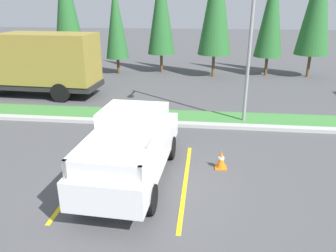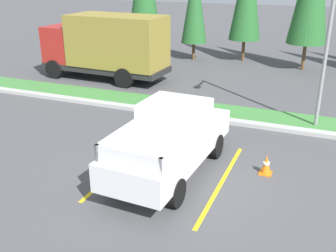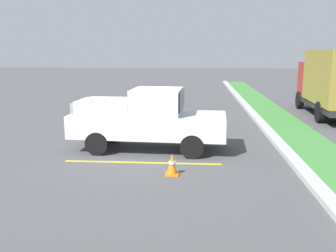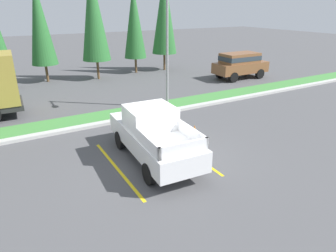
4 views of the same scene
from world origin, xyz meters
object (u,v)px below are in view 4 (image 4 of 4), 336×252
object	(u,v)px
street_light	(169,33)
cypress_tree_far_right	(164,13)
traffic_cone	(194,131)
suv_distant	(240,64)
cypress_tree_rightmost	(134,22)
cypress_tree_right_inner	(93,14)
pickup_truck_main	(153,135)
cypress_tree_center	(39,23)

from	to	relation	value
street_light	cypress_tree_far_right	distance (m)	11.49
traffic_cone	suv_distant	bearing A→B (deg)	39.03
cypress_tree_rightmost	street_light	bearing A→B (deg)	-103.70
cypress_tree_right_inner	cypress_tree_rightmost	distance (m)	3.91
pickup_truck_main	cypress_tree_rightmost	distance (m)	17.13
suv_distant	cypress_tree_center	world-z (taller)	cypress_tree_center
pickup_truck_main	cypress_tree_center	size ratio (longest dim) A/B	0.70
suv_distant	traffic_cone	xyz separation A→B (m)	(-10.12, -8.21, -0.95)
pickup_truck_main	suv_distant	world-z (taller)	same
pickup_truck_main	street_light	distance (m)	7.25
suv_distant	cypress_tree_far_right	xyz separation A→B (m)	(-3.62, 6.31, 3.84)
cypress_tree_right_inner	cypress_tree_far_right	distance (m)	6.65
cypress_tree_rightmost	traffic_cone	distance (m)	15.66
street_light	traffic_cone	distance (m)	6.03
cypress_tree_center	cypress_tree_rightmost	world-z (taller)	cypress_tree_center
suv_distant	traffic_cone	distance (m)	13.06
cypress_tree_right_inner	traffic_cone	xyz separation A→B (m)	(0.11, -13.86, -4.81)
traffic_cone	cypress_tree_center	bearing A→B (deg)	104.73
street_light	cypress_tree_far_right	size ratio (longest dim) A/B	0.86
suv_distant	cypress_tree_center	bearing A→B (deg)	154.29
cypress_tree_right_inner	traffic_cone	distance (m)	14.67
cypress_tree_far_right	cypress_tree_rightmost	bearing A→B (deg)	176.71
street_light	cypress_tree_rightmost	size ratio (longest dim) A/B	1.00
cypress_tree_rightmost	cypress_tree_far_right	xyz separation A→B (m)	(2.86, -0.16, 0.70)
suv_distant	traffic_cone	world-z (taller)	suv_distant
pickup_truck_main	cypress_tree_rightmost	bearing A→B (deg)	68.18
street_light	cypress_tree_rightmost	world-z (taller)	cypress_tree_rightmost
street_light	pickup_truck_main	bearing A→B (deg)	-125.13
cypress_tree_right_inner	street_light	bearing A→B (deg)	-82.48
street_light	cypress_tree_right_inner	distance (m)	9.59
cypress_tree_center	traffic_cone	xyz separation A→B (m)	(3.94, -14.98, -4.20)
cypress_tree_far_right	pickup_truck_main	bearing A→B (deg)	-120.53
street_light	cypress_tree_rightmost	bearing A→B (deg)	76.30
pickup_truck_main	street_light	size ratio (longest dim) A/B	0.72
pickup_truck_main	traffic_cone	size ratio (longest dim) A/B	8.87
traffic_cone	street_light	bearing A→B (deg)	75.49
cypress_tree_center	traffic_cone	bearing A→B (deg)	-75.27
pickup_truck_main	suv_distant	xyz separation A→B (m)	(12.72, 9.13, 0.20)
street_light	traffic_cone	size ratio (longest dim) A/B	12.35
suv_distant	street_light	bearing A→B (deg)	-156.97
cypress_tree_right_inner	suv_distant	bearing A→B (deg)	-28.90
cypress_tree_center	traffic_cone	size ratio (longest dim) A/B	12.71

